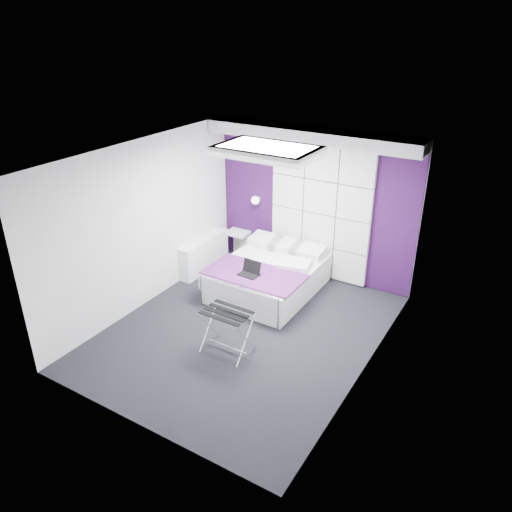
{
  "coord_description": "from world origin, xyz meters",
  "views": [
    {
      "loc": [
        3.3,
        -5.15,
        4.18
      ],
      "look_at": [
        -0.03,
        0.35,
        1.07
      ],
      "focal_mm": 35.0,
      "sensor_mm": 36.0,
      "label": 1
    }
  ],
  "objects_px": {
    "wall_lamp": "(256,200)",
    "bed": "(269,276)",
    "luggage_rack": "(227,332)",
    "nightstand": "(238,233)",
    "laptop": "(250,271)",
    "radiator": "(204,254)"
  },
  "relations": [
    {
      "from": "bed",
      "to": "radiator",
      "type": "bearing_deg",
      "value": 176.1
    },
    {
      "from": "bed",
      "to": "nightstand",
      "type": "relative_size",
      "value": 4.5
    },
    {
      "from": "wall_lamp",
      "to": "bed",
      "type": "relative_size",
      "value": 0.08
    },
    {
      "from": "radiator",
      "to": "luggage_rack",
      "type": "bearing_deg",
      "value": -46.46
    },
    {
      "from": "wall_lamp",
      "to": "bed",
      "type": "xyz_separation_m",
      "value": [
        0.75,
        -0.85,
        -0.94
      ]
    },
    {
      "from": "nightstand",
      "to": "laptop",
      "type": "bearing_deg",
      "value": -50.33
    },
    {
      "from": "nightstand",
      "to": "laptop",
      "type": "relative_size",
      "value": 1.31
    },
    {
      "from": "radiator",
      "to": "bed",
      "type": "distance_m",
      "value": 1.4
    },
    {
      "from": "radiator",
      "to": "laptop",
      "type": "relative_size",
      "value": 3.8
    },
    {
      "from": "radiator",
      "to": "wall_lamp",
      "type": "bearing_deg",
      "value": 49.9
    },
    {
      "from": "nightstand",
      "to": "luggage_rack",
      "type": "distance_m",
      "value": 2.96
    },
    {
      "from": "wall_lamp",
      "to": "bed",
      "type": "bearing_deg",
      "value": -48.62
    },
    {
      "from": "radiator",
      "to": "nightstand",
      "type": "relative_size",
      "value": 2.9
    },
    {
      "from": "bed",
      "to": "luggage_rack",
      "type": "relative_size",
      "value": 2.94
    },
    {
      "from": "radiator",
      "to": "nightstand",
      "type": "xyz_separation_m",
      "value": [
        0.26,
        0.72,
        0.21
      ]
    },
    {
      "from": "laptop",
      "to": "bed",
      "type": "bearing_deg",
      "value": 88.12
    },
    {
      "from": "radiator",
      "to": "luggage_rack",
      "type": "relative_size",
      "value": 1.9
    },
    {
      "from": "radiator",
      "to": "bed",
      "type": "xyz_separation_m",
      "value": [
        1.39,
        -0.09,
        -0.02
      ]
    },
    {
      "from": "wall_lamp",
      "to": "radiator",
      "type": "height_order",
      "value": "wall_lamp"
    },
    {
      "from": "wall_lamp",
      "to": "laptop",
      "type": "height_order",
      "value": "wall_lamp"
    },
    {
      "from": "luggage_rack",
      "to": "laptop",
      "type": "relative_size",
      "value": 2.0
    },
    {
      "from": "bed",
      "to": "nightstand",
      "type": "distance_m",
      "value": 1.42
    }
  ]
}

